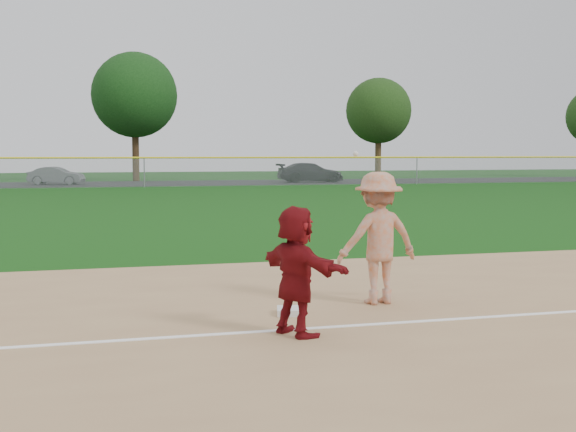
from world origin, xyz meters
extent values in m
plane|color=#0F400C|center=(0.00, 0.00, 0.00)|extent=(160.00, 160.00, 0.00)
cube|color=white|center=(0.00, -0.80, 0.03)|extent=(60.00, 0.10, 0.01)
cube|color=black|center=(0.00, 46.00, 0.01)|extent=(120.00, 10.00, 0.01)
cube|color=silver|center=(-0.32, 0.09, 0.07)|extent=(0.48, 0.48, 0.09)
imported|color=#660B0F|center=(-0.56, -1.06, 0.84)|extent=(1.07, 1.59, 1.64)
imported|color=#54575C|center=(-6.01, 45.69, 0.66)|extent=(4.15, 2.28, 1.30)
imported|color=black|center=(13.24, 45.16, 0.77)|extent=(5.29, 2.19, 1.53)
imported|color=#9E9EA0|center=(1.15, 0.50, 1.02)|extent=(1.37, 0.87, 2.01)
sphere|color=silver|center=(0.67, 0.18, 2.30)|extent=(0.08, 0.08, 0.08)
plane|color=#999EA0|center=(0.00, 40.00, 1.00)|extent=(110.00, 0.00, 110.00)
cylinder|color=yellow|center=(0.00, 40.00, 2.00)|extent=(110.00, 0.12, 0.12)
cylinder|color=gray|center=(0.00, 40.00, 1.00)|extent=(0.08, 0.08, 2.00)
cylinder|color=gray|center=(20.00, 40.00, 1.00)|extent=(0.08, 0.08, 2.00)
cylinder|color=#322112|center=(0.00, 51.50, 2.05)|extent=(0.56, 0.56, 4.10)
sphere|color=black|center=(0.00, 51.50, 7.08)|extent=(7.00, 7.00, 7.00)
cylinder|color=#3D2B16|center=(22.00, 52.80, 1.82)|extent=(0.56, 0.56, 3.64)
sphere|color=#183510|center=(22.00, 52.80, 6.19)|extent=(6.00, 6.00, 6.00)
camera|label=1|loc=(-2.92, -9.69, 2.31)|focal=45.00mm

